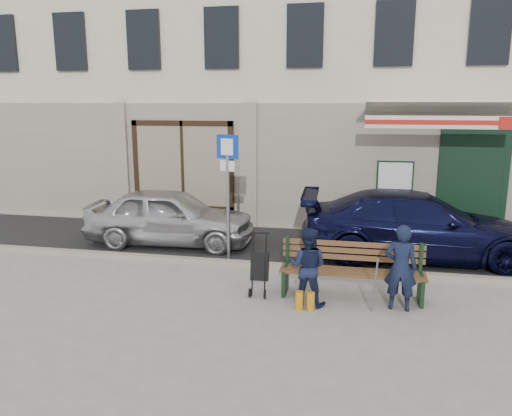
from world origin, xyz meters
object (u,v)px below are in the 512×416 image
(bench, at_px, (349,271))
(stroller, at_px, (260,268))
(man, at_px, (401,268))
(car_navy, at_px, (417,226))
(parking_sign, at_px, (228,178))
(car_silver, at_px, (170,216))
(woman, at_px, (308,266))

(bench, height_order, stroller, stroller)
(man, bearing_deg, stroller, 0.67)
(car_navy, distance_m, man, 2.89)
(parking_sign, bearing_deg, car_silver, 166.43)
(bench, relative_size, woman, 1.87)
(bench, distance_m, woman, 0.80)
(parking_sign, xyz_separation_m, bench, (2.50, -1.58, -1.28))
(parking_sign, bearing_deg, car_navy, 27.86)
(car_navy, height_order, parking_sign, parking_sign)
(man, bearing_deg, car_silver, -23.57)
(car_navy, distance_m, bench, 2.84)
(car_silver, distance_m, man, 5.64)
(man, relative_size, woman, 1.08)
(car_navy, bearing_deg, bench, 149.06)
(car_navy, bearing_deg, stroller, 130.07)
(car_silver, relative_size, man, 2.77)
(bench, bearing_deg, woman, -147.20)
(woman, height_order, stroller, woman)
(parking_sign, relative_size, woman, 2.02)
(parking_sign, xyz_separation_m, man, (3.30, -1.93, -1.04))
(car_navy, height_order, bench, car_navy)
(woman, bearing_deg, stroller, -9.51)
(car_silver, height_order, bench, car_silver)
(car_silver, bearing_deg, parking_sign, -120.74)
(car_silver, xyz_separation_m, stroller, (2.60, -2.57, -0.19))
(bench, xyz_separation_m, woman, (-0.65, -0.42, 0.18))
(car_navy, relative_size, bench, 2.01)
(car_silver, bearing_deg, stroller, -137.28)
(car_silver, xyz_separation_m, man, (4.90, -2.78, 0.04))
(car_silver, height_order, parking_sign, parking_sign)
(car_navy, relative_size, woman, 3.76)
(parking_sign, relative_size, stroller, 2.47)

